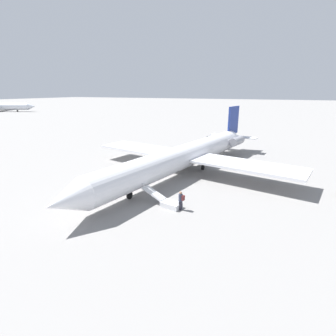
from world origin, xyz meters
name	(u,v)px	position (x,y,z in m)	size (l,w,h in m)	color
ground_plane	(182,174)	(0.00, 0.00, 0.00)	(600.00, 600.00, 0.00)	gray
airplane_main	(187,155)	(-1.07, 0.20, 2.27)	(36.65, 28.30, 7.60)	silver
boarding_stairs	(167,202)	(9.52, 2.29, 0.39)	(1.71, 4.14, 1.83)	silver
passenger	(181,199)	(9.76, 3.69, 1.00)	(0.38, 0.56, 1.74)	#23232D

